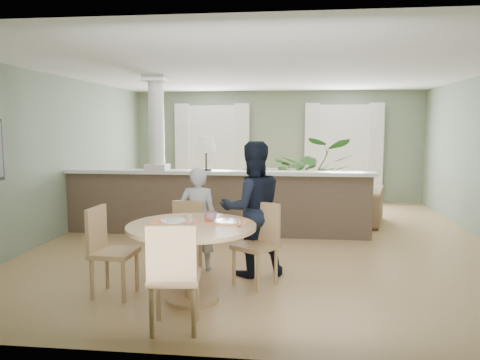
# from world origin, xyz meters

# --- Properties ---
(ground) EXTENTS (8.00, 8.00, 0.00)m
(ground) POSITION_xyz_m (0.00, 0.00, 0.00)
(ground) COLOR tan
(ground) RESTS_ON ground
(room_shell) EXTENTS (7.02, 8.02, 2.71)m
(room_shell) POSITION_xyz_m (-0.03, 0.63, 1.81)
(room_shell) COLOR gray
(room_shell) RESTS_ON ground
(pony_wall) EXTENTS (5.32, 0.38, 2.70)m
(pony_wall) POSITION_xyz_m (-0.99, 0.20, 0.71)
(pony_wall) COLOR brown
(pony_wall) RESTS_ON ground
(sofa) EXTENTS (3.52, 2.00, 0.97)m
(sofa) POSITION_xyz_m (0.47, 1.78, 0.48)
(sofa) COLOR #8D694C
(sofa) RESTS_ON ground
(houseplant) EXTENTS (1.55, 1.36, 1.65)m
(houseplant) POSITION_xyz_m (0.78, 1.35, 0.83)
(houseplant) COLOR #39702C
(houseplant) RESTS_ON ground
(dining_table) EXTENTS (1.37, 1.37, 0.94)m
(dining_table) POSITION_xyz_m (-0.64, -2.79, 0.66)
(dining_table) COLOR tan
(dining_table) RESTS_ON ground
(chair_far_boy) EXTENTS (0.47, 0.47, 0.93)m
(chair_far_boy) POSITION_xyz_m (-0.91, -1.99, 0.51)
(chair_far_boy) COLOR tan
(chair_far_boy) RESTS_ON ground
(chair_far_man) EXTENTS (0.60, 0.60, 0.96)m
(chair_far_man) POSITION_xyz_m (0.03, -2.17, 0.53)
(chair_far_man) COLOR tan
(chair_far_man) RESTS_ON ground
(chair_near) EXTENTS (0.51, 0.51, 1.01)m
(chair_near) POSITION_xyz_m (-0.64, -3.59, 0.56)
(chair_near) COLOR tan
(chair_near) RESTS_ON ground
(chair_side) EXTENTS (0.47, 0.47, 0.98)m
(chair_side) POSITION_xyz_m (-1.60, -2.74, 0.54)
(chair_side) COLOR tan
(chair_side) RESTS_ON ground
(child_person) EXTENTS (0.49, 0.33, 1.34)m
(child_person) POSITION_xyz_m (-0.80, -1.71, 0.67)
(child_person) COLOR #AAABB0
(child_person) RESTS_ON ground
(man_person) EXTENTS (0.99, 0.88, 1.68)m
(man_person) POSITION_xyz_m (-0.08, -1.84, 0.84)
(man_person) COLOR black
(man_person) RESTS_ON ground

